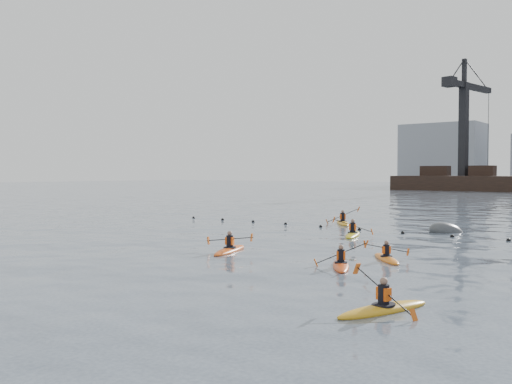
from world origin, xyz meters
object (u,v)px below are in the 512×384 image
(kayaker_1, at_px, (384,308))
(kayaker_2, at_px, (230,249))
(kayaker_5, at_px, (343,222))
(mooring_buoy, at_px, (446,232))
(kayaker_0, at_px, (341,264))
(kayaker_3, at_px, (353,234))
(kayaker_4, at_px, (386,258))

(kayaker_1, bearing_deg, kayaker_2, 170.30)
(kayaker_1, relative_size, kayaker_5, 1.00)
(kayaker_5, height_order, mooring_buoy, kayaker_5)
(kayaker_0, bearing_deg, kayaker_2, 145.33)
(kayaker_1, relative_size, mooring_buoy, 1.40)
(kayaker_3, height_order, kayaker_5, kayaker_5)
(kayaker_4, height_order, kayaker_5, kayaker_5)
(kayaker_1, distance_m, kayaker_3, 17.60)
(kayaker_2, distance_m, kayaker_5, 15.84)
(kayaker_2, xyz_separation_m, kayaker_3, (1.57, 9.32, 0.00))
(kayaker_5, bearing_deg, kayaker_2, -117.97)
(kayaker_1, bearing_deg, kayaker_4, 133.46)
(kayaker_2, height_order, mooring_buoy, kayaker_2)
(kayaker_0, bearing_deg, kayaker_3, 84.79)
(kayaker_1, xyz_separation_m, kayaker_3, (-8.88, 15.20, 0.01))
(kayaker_2, xyz_separation_m, kayaker_5, (-2.55, 15.63, 0.00))
(kayaker_0, distance_m, kayaker_3, 10.80)
(kayaker_1, xyz_separation_m, kayaker_2, (-10.44, 5.88, 0.01))
(kayaker_0, height_order, kayaker_2, kayaker_0)
(kayaker_2, height_order, kayaker_4, kayaker_2)
(kayaker_1, distance_m, mooring_buoy, 21.20)
(kayaker_2, relative_size, mooring_buoy, 1.48)
(kayaker_2, xyz_separation_m, kayaker_4, (6.87, 2.22, -0.02))
(kayaker_5, relative_size, mooring_buoy, 1.40)
(kayaker_1, bearing_deg, kayaker_3, 139.98)
(kayaker_5, bearing_deg, kayaker_1, -96.12)
(kayaker_2, bearing_deg, kayaker_5, 80.58)
(kayaker_0, relative_size, kayaker_1, 0.91)
(kayaker_0, distance_m, kayaker_1, 6.91)
(kayaker_0, relative_size, mooring_buoy, 1.27)
(kayaker_3, bearing_deg, kayaker_1, -79.62)
(kayaker_5, distance_m, mooring_buoy, 7.87)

